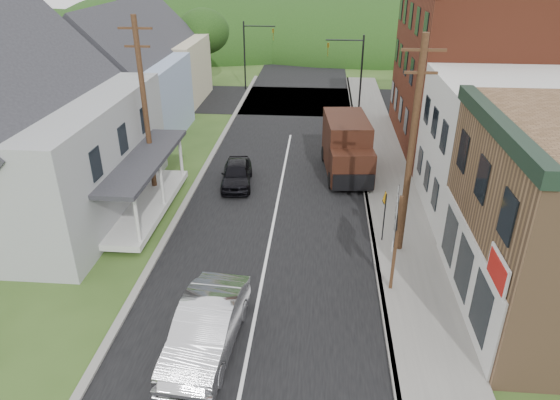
% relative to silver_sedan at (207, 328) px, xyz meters
% --- Properties ---
extents(ground, '(120.00, 120.00, 0.00)m').
position_rel_silver_sedan_xyz_m(ground, '(1.31, 2.97, -0.83)').
color(ground, '#2D4719').
rests_on(ground, ground).
extents(road, '(9.00, 90.00, 0.02)m').
position_rel_silver_sedan_xyz_m(road, '(1.31, 12.97, -0.83)').
color(road, black).
rests_on(road, ground).
extents(cross_road, '(60.00, 9.00, 0.02)m').
position_rel_silver_sedan_xyz_m(cross_road, '(1.31, 29.97, -0.83)').
color(cross_road, black).
rests_on(cross_road, ground).
extents(sidewalk_right, '(2.80, 55.00, 0.15)m').
position_rel_silver_sedan_xyz_m(sidewalk_right, '(7.21, 10.97, -0.76)').
color(sidewalk_right, slate).
rests_on(sidewalk_right, ground).
extents(curb_right, '(0.20, 55.00, 0.15)m').
position_rel_silver_sedan_xyz_m(curb_right, '(5.86, 10.97, -0.76)').
color(curb_right, slate).
rests_on(curb_right, ground).
extents(curb_left, '(0.30, 55.00, 0.12)m').
position_rel_silver_sedan_xyz_m(curb_left, '(-3.34, 10.97, -0.77)').
color(curb_left, slate).
rests_on(curb_left, ground).
extents(storefront_white, '(8.00, 7.00, 6.50)m').
position_rel_silver_sedan_xyz_m(storefront_white, '(12.61, 10.47, 2.42)').
color(storefront_white, silver).
rests_on(storefront_white, ground).
extents(storefront_red, '(8.00, 12.00, 10.00)m').
position_rel_silver_sedan_xyz_m(storefront_red, '(12.61, 19.97, 4.17)').
color(storefront_red, maroon).
rests_on(storefront_red, ground).
extents(house_gray, '(10.20, 12.24, 8.35)m').
position_rel_silver_sedan_xyz_m(house_gray, '(-10.69, 8.97, 3.40)').
color(house_gray, '#999C9E').
rests_on(house_gray, ground).
extents(house_blue, '(7.14, 8.16, 7.28)m').
position_rel_silver_sedan_xyz_m(house_blue, '(-9.69, 19.97, 2.86)').
color(house_blue, '#96A9CD').
rests_on(house_blue, ground).
extents(house_cream, '(7.14, 8.16, 7.28)m').
position_rel_silver_sedan_xyz_m(house_cream, '(-10.19, 28.97, 2.86)').
color(house_cream, '#C2BB96').
rests_on(house_cream, ground).
extents(utility_pole_right, '(1.60, 0.26, 9.00)m').
position_rel_silver_sedan_xyz_m(utility_pole_right, '(6.91, 6.47, 3.82)').
color(utility_pole_right, '#472D19').
rests_on(utility_pole_right, ground).
extents(utility_pole_left, '(1.60, 0.26, 9.00)m').
position_rel_silver_sedan_xyz_m(utility_pole_left, '(-5.19, 10.97, 3.82)').
color(utility_pole_left, '#472D19').
rests_on(utility_pole_left, ground).
extents(traffic_signal_right, '(2.87, 0.20, 6.00)m').
position_rel_silver_sedan_xyz_m(traffic_signal_right, '(5.62, 26.47, 2.92)').
color(traffic_signal_right, black).
rests_on(traffic_signal_right, ground).
extents(traffic_signal_left, '(2.87, 0.20, 6.00)m').
position_rel_silver_sedan_xyz_m(traffic_signal_left, '(-2.99, 33.47, 2.92)').
color(traffic_signal_left, black).
rests_on(traffic_signal_left, ground).
extents(tree_left_c, '(5.80, 5.80, 8.41)m').
position_rel_silver_sedan_xyz_m(tree_left_c, '(-17.69, 22.97, 5.10)').
color(tree_left_c, '#382616').
rests_on(tree_left_c, ground).
extents(tree_left_d, '(4.80, 4.80, 6.94)m').
position_rel_silver_sedan_xyz_m(tree_left_d, '(-7.69, 34.97, 4.05)').
color(tree_left_d, '#382616').
rests_on(tree_left_d, ground).
extents(forested_ridge, '(90.00, 30.00, 16.00)m').
position_rel_silver_sedan_xyz_m(forested_ridge, '(1.31, 57.97, -0.83)').
color(forested_ridge, '#17340F').
rests_on(forested_ridge, ground).
extents(silver_sedan, '(2.14, 5.18, 1.67)m').
position_rel_silver_sedan_xyz_m(silver_sedan, '(0.00, 0.00, 0.00)').
color(silver_sedan, silver).
rests_on(silver_sedan, ground).
extents(dark_sedan, '(1.94, 4.04, 1.33)m').
position_rel_silver_sedan_xyz_m(dark_sedan, '(-1.08, 12.54, -0.17)').
color(dark_sedan, black).
rests_on(dark_sedan, ground).
extents(delivery_van, '(2.83, 5.86, 3.17)m').
position_rel_silver_sedan_xyz_m(delivery_van, '(4.90, 14.62, 0.77)').
color(delivery_van, black).
rests_on(delivery_van, ground).
extents(route_sign_cluster, '(0.40, 2.19, 3.85)m').
position_rel_silver_sedan_xyz_m(route_sign_cluster, '(6.17, 3.59, 1.81)').
color(route_sign_cluster, '#472D19').
rests_on(route_sign_cluster, sidewalk_right).
extents(warning_sign, '(0.28, 0.61, 2.39)m').
position_rel_silver_sedan_xyz_m(warning_sign, '(6.22, 7.08, 0.84)').
color(warning_sign, black).
rests_on(warning_sign, sidewalk_right).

